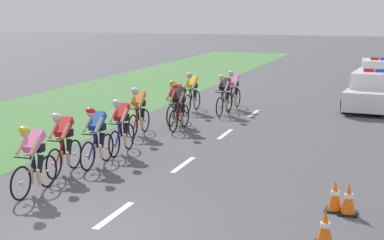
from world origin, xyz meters
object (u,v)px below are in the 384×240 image
cyclist_second (63,142)px  police_car_second (379,76)px  cyclist_fifth (139,110)px  police_car_nearest (374,92)px  cyclist_ninth (233,89)px  traffic_cone_mid (325,228)px  cyclist_third (97,135)px  traffic_cone_far (349,199)px  cyclist_sixth (179,106)px  cyclist_seventh (175,101)px  cyclist_fourth (121,125)px  cyclist_eighth (192,91)px  traffic_cone_near (335,196)px  cyclist_lead (33,158)px  cyclist_tenth (224,94)px

cyclist_second → police_car_second: (6.66, 18.01, -0.11)m
cyclist_fifth → police_car_nearest: size_ratio=0.38×
cyclist_ninth → traffic_cone_mid: cyclist_ninth is taller
cyclist_ninth → traffic_cone_mid: bearing=-69.1°
cyclist_third → police_car_nearest: police_car_nearest is taller
cyclist_second → traffic_cone_far: size_ratio=2.69×
cyclist_fifth → traffic_cone_far: (6.79, -5.57, -0.48)m
cyclist_sixth → cyclist_seventh: 0.97m
cyclist_seventh → police_car_second: police_car_second is taller
cyclist_seventh → traffic_cone_far: cyclist_seventh is taller
cyclist_fourth → cyclist_seventh: (-0.07, 4.48, 0.00)m
cyclist_fourth → cyclist_eighth: bearing=92.8°
cyclist_seventh → cyclist_eighth: 2.61m
cyclist_fifth → traffic_cone_near: 8.52m
cyclist_lead → cyclist_eighth: same height
cyclist_second → cyclist_tenth: (1.43, 9.11, 0.00)m
cyclist_third → traffic_cone_far: cyclist_third is taller
cyclist_fourth → traffic_cone_far: cyclist_fourth is taller
cyclist_sixth → cyclist_tenth: bearing=78.6°
police_car_second → traffic_cone_near: police_car_second is taller
cyclist_fifth → traffic_cone_near: bearing=-39.9°
cyclist_sixth → cyclist_ninth: (0.62, 4.59, 0.00)m
cyclist_sixth → police_car_second: size_ratio=0.38×
cyclist_fifth → cyclist_eighth: bearing=87.7°
cyclist_fourth → cyclist_fifth: (-0.54, 2.42, 0.00)m
cyclist_fourth → traffic_cone_far: size_ratio=2.69×
traffic_cone_far → cyclist_lead: bearing=-173.2°
cyclist_eighth → cyclist_tenth: 1.39m
cyclist_second → cyclist_tenth: bearing=81.1°
cyclist_third → cyclist_sixth: (0.38, 5.02, 0.00)m
cyclist_sixth → traffic_cone_far: size_ratio=2.69×
traffic_cone_mid → cyclist_ninth: bearing=110.9°
cyclist_ninth → police_car_nearest: 5.51m
cyclist_sixth → traffic_cone_far: cyclist_sixth is taller
cyclist_lead → police_car_second: 20.64m
cyclist_third → cyclist_seventh: 5.89m
cyclist_third → police_car_nearest: bearing=61.0°
cyclist_second → cyclist_fifth: (-0.12, 4.74, 0.00)m
cyclist_fifth → cyclist_ninth: same height
cyclist_fifth → traffic_cone_near: size_ratio=2.69×
traffic_cone_mid → traffic_cone_near: bearing=90.4°
cyclist_fifth → cyclist_sixth: size_ratio=1.00×
police_car_nearest → traffic_cone_far: size_ratio=7.10×
cyclist_lead → cyclist_sixth: bearing=85.6°
cyclist_sixth → police_car_second: 13.43m
cyclist_third → cyclist_fifth: size_ratio=1.00×
traffic_cone_mid → cyclist_lead: bearing=171.1°
cyclist_third → cyclist_sixth: 5.04m
cyclist_third → cyclist_second: bearing=-114.0°
cyclist_eighth → cyclist_fifth: bearing=-92.3°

